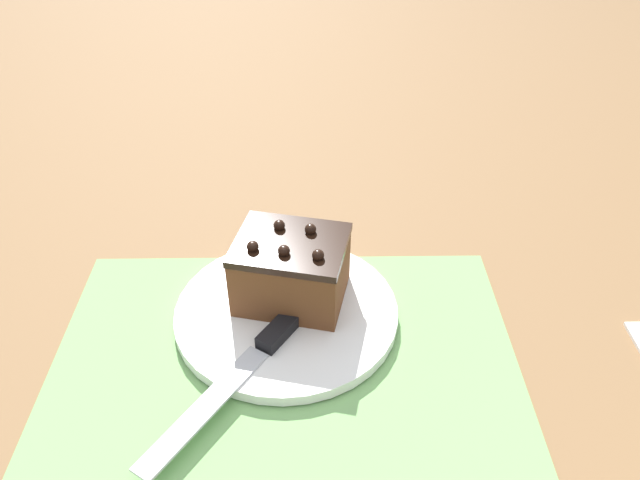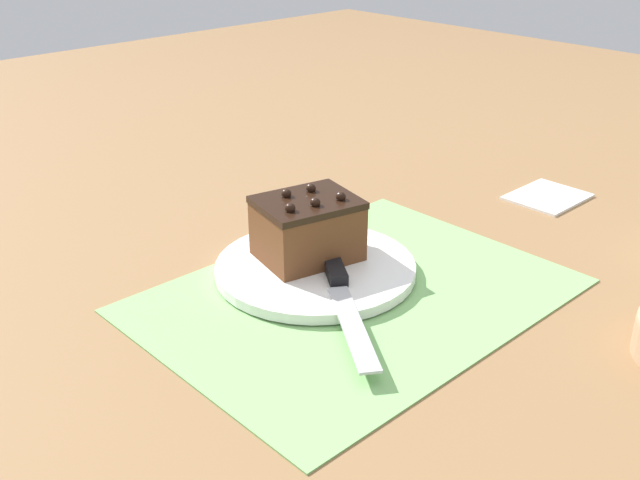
# 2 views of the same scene
# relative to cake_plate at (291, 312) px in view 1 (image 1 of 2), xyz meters

# --- Properties ---
(ground_plane) EXTENTS (3.00, 3.00, 0.00)m
(ground_plane) POSITION_rel_cake_plate_xyz_m (0.00, 0.07, -0.01)
(ground_plane) COLOR olive
(placemat_woven) EXTENTS (0.46, 0.34, 0.00)m
(placemat_woven) POSITION_rel_cake_plate_xyz_m (0.00, 0.07, -0.01)
(placemat_woven) COLOR #7AB266
(placemat_woven) RESTS_ON ground_plane
(cake_plate) EXTENTS (0.23, 0.23, 0.01)m
(cake_plate) POSITION_rel_cake_plate_xyz_m (0.00, 0.00, 0.00)
(cake_plate) COLOR white
(cake_plate) RESTS_ON placemat_woven
(chocolate_cake) EXTENTS (0.13, 0.11, 0.08)m
(chocolate_cake) POSITION_rel_cake_plate_xyz_m (-0.00, -0.02, 0.04)
(chocolate_cake) COLOR brown
(chocolate_cake) RESTS_ON cake_plate
(serving_knife) EXTENTS (0.15, 0.21, 0.01)m
(serving_knife) POSITION_rel_cake_plate_xyz_m (0.03, 0.06, 0.01)
(serving_knife) COLOR black
(serving_knife) RESTS_ON cake_plate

